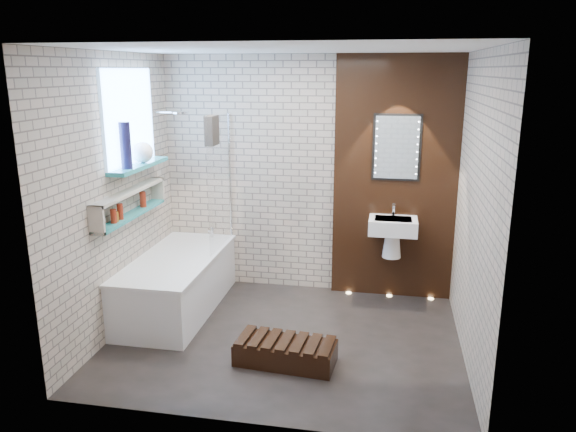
% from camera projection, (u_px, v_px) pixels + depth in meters
% --- Properties ---
extents(ground, '(3.20, 3.20, 0.00)m').
position_uv_depth(ground, '(285.00, 339.00, 5.16)').
color(ground, black).
rests_on(ground, ground).
extents(room_shell, '(3.24, 3.20, 2.60)m').
position_uv_depth(room_shell, '(285.00, 204.00, 4.83)').
color(room_shell, '#BEA897').
rests_on(room_shell, ground).
extents(walnut_panel, '(1.30, 0.06, 2.60)m').
position_uv_depth(walnut_panel, '(395.00, 180.00, 5.87)').
color(walnut_panel, black).
rests_on(walnut_panel, ground).
extents(clerestory_window, '(0.18, 1.00, 0.94)m').
position_uv_depth(clerestory_window, '(131.00, 127.00, 5.28)').
color(clerestory_window, '#7FADE0').
rests_on(clerestory_window, room_shell).
extents(display_niche, '(0.14, 1.30, 0.26)m').
position_uv_depth(display_niche, '(131.00, 203.00, 5.27)').
color(display_niche, teal).
rests_on(display_niche, room_shell).
extents(bathtub, '(0.79, 1.74, 0.70)m').
position_uv_depth(bathtub, '(177.00, 283.00, 5.73)').
color(bathtub, white).
rests_on(bathtub, ground).
extents(bath_screen, '(0.01, 0.78, 1.40)m').
position_uv_depth(bath_screen, '(220.00, 183.00, 5.83)').
color(bath_screen, white).
rests_on(bath_screen, bathtub).
extents(towel, '(0.09, 0.22, 0.29)m').
position_uv_depth(towel, '(212.00, 130.00, 5.49)').
color(towel, black).
rests_on(towel, bath_screen).
extents(shower_head, '(0.18, 0.18, 0.02)m').
position_uv_depth(shower_head, '(180.00, 113.00, 5.78)').
color(shower_head, silver).
rests_on(shower_head, room_shell).
extents(washbasin, '(0.50, 0.36, 0.58)m').
position_uv_depth(washbasin, '(393.00, 231.00, 5.81)').
color(washbasin, white).
rests_on(washbasin, walnut_panel).
extents(led_mirror, '(0.50, 0.02, 0.70)m').
position_uv_depth(led_mirror, '(397.00, 148.00, 5.74)').
color(led_mirror, black).
rests_on(led_mirror, walnut_panel).
extents(walnut_step, '(0.87, 0.45, 0.19)m').
position_uv_depth(walnut_step, '(285.00, 353.00, 4.72)').
color(walnut_step, black).
rests_on(walnut_step, ground).
extents(niche_bottles, '(0.06, 0.67, 0.16)m').
position_uv_depth(niche_bottles, '(127.00, 208.00, 5.20)').
color(niche_bottles, maroon).
rests_on(niche_bottles, display_niche).
extents(sill_vases, '(0.20, 0.50, 0.43)m').
position_uv_depth(sill_vases, '(137.00, 150.00, 5.28)').
color(sill_vases, '#17163D').
rests_on(sill_vases, clerestory_window).
extents(floor_uplights, '(0.96, 0.06, 0.01)m').
position_uv_depth(floor_uplights, '(389.00, 296.00, 6.14)').
color(floor_uplights, '#FFD899').
rests_on(floor_uplights, ground).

